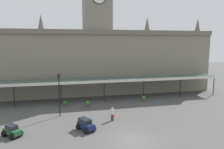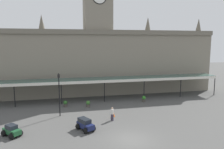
% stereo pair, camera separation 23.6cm
% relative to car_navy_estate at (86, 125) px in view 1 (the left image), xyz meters
% --- Properties ---
extents(ground_plane, '(140.00, 140.00, 0.00)m').
position_rel_car_navy_estate_xyz_m(ground_plane, '(4.18, -3.34, -0.56)').
color(ground_plane, '#4C4C4A').
extents(station_building, '(43.24, 6.06, 21.38)m').
position_rel_car_navy_estate_xyz_m(station_building, '(4.18, 17.44, 6.08)').
color(station_building, gray).
rests_on(station_building, ground).
extents(entrance_canopy, '(40.50, 3.26, 3.59)m').
position_rel_car_navy_estate_xyz_m(entrance_canopy, '(4.18, 12.19, 2.89)').
color(entrance_canopy, '#38564C').
rests_on(entrance_canopy, ground).
extents(car_navy_estate, '(2.16, 2.43, 1.27)m').
position_rel_car_navy_estate_xyz_m(car_navy_estate, '(0.00, 0.00, 0.00)').
color(car_navy_estate, '#19214C').
rests_on(car_navy_estate, ground).
extents(car_green_sedan, '(2.21, 2.22, 1.19)m').
position_rel_car_navy_estate_xyz_m(car_green_sedan, '(-7.45, 0.11, -0.06)').
color(car_green_sedan, '#1E512D').
rests_on(car_green_sedan, ground).
extents(pedestrian_crossing_forecourt, '(0.34, 0.34, 1.67)m').
position_rel_car_navy_estate_xyz_m(pedestrian_crossing_forecourt, '(3.49, 2.21, 0.34)').
color(pedestrian_crossing_forecourt, '#3F384C').
rests_on(pedestrian_crossing_forecourt, ground).
extents(victorian_lamppost, '(0.30, 0.30, 5.61)m').
position_rel_car_navy_estate_xyz_m(victorian_lamppost, '(-2.74, 5.32, 2.87)').
color(victorian_lamppost, black).
rests_on(victorian_lamppost, ground).
extents(traffic_cone, '(0.40, 0.40, 0.66)m').
position_rel_car_navy_estate_xyz_m(traffic_cone, '(3.95, 3.52, -0.23)').
color(traffic_cone, orange).
rests_on(traffic_cone, ground).
extents(planter_by_canopy, '(0.60, 0.60, 0.96)m').
position_rel_car_navy_estate_xyz_m(planter_by_canopy, '(1.26, 8.45, -0.07)').
color(planter_by_canopy, '#47423D').
rests_on(planter_by_canopy, ground).
extents(planter_near_kerb, '(0.60, 0.60, 0.96)m').
position_rel_car_navy_estate_xyz_m(planter_near_kerb, '(-2.01, 9.26, -0.07)').
color(planter_near_kerb, '#47423D').
rests_on(planter_near_kerb, ground).
extents(planter_forecourt_centre, '(0.60, 0.60, 0.96)m').
position_rel_car_navy_estate_xyz_m(planter_forecourt_centre, '(10.30, 9.36, -0.07)').
color(planter_forecourt_centre, '#47423D').
rests_on(planter_forecourt_centre, ground).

